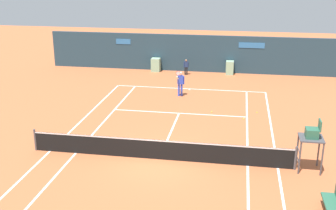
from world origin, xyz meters
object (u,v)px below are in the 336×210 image
umpire_chair (312,137)px  tennis_ball_near_service_line (257,112)px  tennis_ball_mid_court (244,119)px  tennis_ball_by_sideline (212,112)px  player_bench (334,202)px  player_on_baseline (180,82)px  ball_kid_right_post (186,66)px

umpire_chair → tennis_ball_near_service_line: 7.60m
tennis_ball_mid_court → tennis_ball_by_sideline: same height
player_bench → player_on_baseline: player_on_baseline is taller
player_bench → player_on_baseline: (-7.40, 13.25, 0.49)m
player_on_baseline → tennis_ball_mid_court: player_on_baseline is taller
player_on_baseline → tennis_ball_near_service_line: bearing=136.2°
player_on_baseline → tennis_ball_near_service_line: (5.03, -2.64, -0.97)m
umpire_chair → player_bench: 3.61m
player_on_baseline → tennis_ball_by_sideline: player_on_baseline is taller
player_bench → ball_kid_right_post: 20.59m
player_on_baseline → tennis_ball_by_sideline: 3.95m
player_on_baseline → tennis_ball_mid_court: (4.24, -3.91, -0.97)m
umpire_chair → tennis_ball_mid_court: 6.70m
ball_kid_right_post → tennis_ball_mid_court: (4.60, -9.72, -0.69)m
umpire_chair → tennis_ball_mid_court: bearing=25.1°
umpire_chair → ball_kid_right_post: bearing=25.2°
player_bench → tennis_ball_by_sideline: (-5.05, 10.24, -0.48)m
ball_kid_right_post → tennis_ball_by_sideline: 9.27m
umpire_chair → ball_kid_right_post: umpire_chair is taller
player_bench → ball_kid_right_post: size_ratio=1.13×
ball_kid_right_post → tennis_ball_mid_court: 10.78m
umpire_chair → tennis_ball_by_sideline: umpire_chair is taller
umpire_chair → tennis_ball_mid_court: (-2.77, 5.92, -1.51)m
player_bench → tennis_ball_near_service_line: player_bench is taller
player_bench → tennis_ball_mid_court: (-3.16, 9.35, -0.48)m
umpire_chair → tennis_ball_by_sideline: (-4.66, 6.80, -1.51)m
player_on_baseline → player_bench: bearing=103.1°
player_bench → tennis_ball_mid_court: bearing=18.7°
player_on_baseline → ball_kid_right_post: 5.83m
ball_kid_right_post → player_bench: bearing=101.6°
ball_kid_right_post → tennis_ball_by_sideline: ball_kid_right_post is taller
player_bench → tennis_ball_by_sideline: 11.43m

